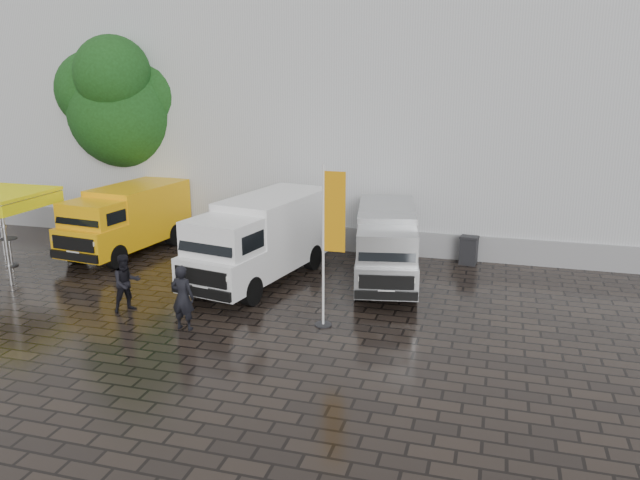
% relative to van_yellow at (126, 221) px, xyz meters
% --- Properties ---
extents(ground, '(120.00, 120.00, 0.00)m').
position_rel_van_yellow_xyz_m(ground, '(8.68, -5.14, -1.34)').
color(ground, black).
rests_on(ground, ground).
extents(exhibition_hall, '(44.00, 16.00, 12.00)m').
position_rel_van_yellow_xyz_m(exhibition_hall, '(10.68, 10.86, 4.66)').
color(exhibition_hall, silver).
rests_on(exhibition_hall, ground).
extents(hall_plinth, '(44.00, 0.15, 1.00)m').
position_rel_van_yellow_xyz_m(hall_plinth, '(10.68, 2.81, -0.84)').
color(hall_plinth, gray).
rests_on(hall_plinth, ground).
extents(van_yellow, '(2.90, 6.02, 2.68)m').
position_rel_van_yellow_xyz_m(van_yellow, '(0.00, 0.00, 0.00)').
color(van_yellow, '#FFB10D').
rests_on(van_yellow, ground).
extents(van_white, '(3.48, 7.02, 2.91)m').
position_rel_van_yellow_xyz_m(van_white, '(6.46, -1.77, 0.12)').
color(van_white, white).
rests_on(van_white, ground).
extents(van_silver, '(3.00, 6.15, 2.55)m').
position_rel_van_yellow_xyz_m(van_silver, '(10.69, -0.69, -0.06)').
color(van_silver, '#A9ACAE').
rests_on(van_silver, ground).
extents(flagpole, '(0.88, 0.50, 4.72)m').
position_rel_van_yellow_xyz_m(flagpole, '(9.83, -5.02, 1.28)').
color(flagpole, black).
rests_on(flagpole, ground).
extents(tree, '(5.01, 5.01, 8.99)m').
position_rel_van_yellow_xyz_m(tree, '(-2.00, 3.61, 4.43)').
color(tree, black).
rests_on(tree, ground).
extents(cocktail_table, '(0.60, 0.60, 1.09)m').
position_rel_van_yellow_xyz_m(cocktail_table, '(-3.32, -2.73, -0.79)').
color(cocktail_table, black).
rests_on(cocktail_table, ground).
extents(wheelie_bin, '(0.73, 0.73, 1.09)m').
position_rel_van_yellow_xyz_m(wheelie_bin, '(13.37, 2.35, -0.79)').
color(wheelie_bin, black).
rests_on(wheelie_bin, ground).
extents(person_front, '(0.71, 0.48, 1.92)m').
position_rel_van_yellow_xyz_m(person_front, '(5.89, -6.39, -0.38)').
color(person_front, black).
rests_on(person_front, ground).
extents(person_tent, '(1.08, 1.11, 1.80)m').
position_rel_van_yellow_xyz_m(person_tent, '(3.54, -5.56, -0.44)').
color(person_tent, black).
rests_on(person_tent, ground).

